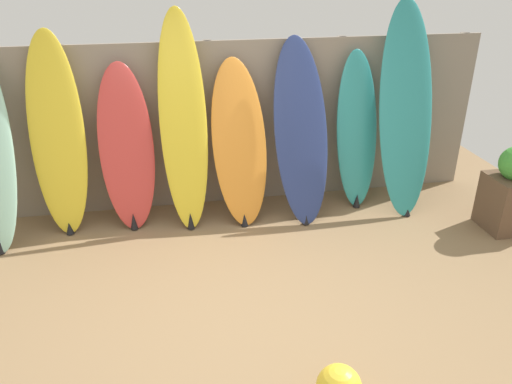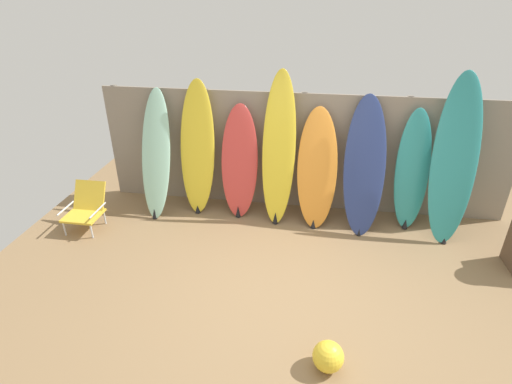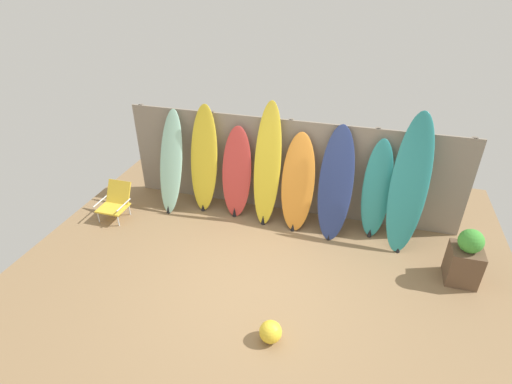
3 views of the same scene
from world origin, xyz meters
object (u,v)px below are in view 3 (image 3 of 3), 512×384
Objects in this scene: surfboard_navy_5 at (336,184)px; beach_chair at (116,201)px; surfboard_seafoam_0 at (171,163)px; surfboard_teal_6 at (377,190)px; beach_ball at (271,332)px; surfboard_teal_7 at (409,184)px; surfboard_yellow_3 at (267,166)px; surfboard_yellow_1 at (204,160)px; surfboard_red_2 at (237,173)px; surfboard_orange_4 at (298,183)px; planter_box at (465,258)px.

beach_chair is (-3.89, -0.66, -0.60)m from surfboard_navy_5.
surfboard_seafoam_0 is 3.69m from surfboard_teal_6.
surfboard_seafoam_0 is at bearing 134.63° from beach_ball.
surfboard_yellow_3 is at bearing 178.12° from surfboard_teal_7.
surfboard_red_2 is at bearing -3.92° from surfboard_yellow_1.
surfboard_seafoam_0 is 0.86× the size of surfboard_yellow_3.
surfboard_orange_4 is (1.14, -0.06, 0.01)m from surfboard_red_2.
surfboard_yellow_1 is at bearing 176.50° from surfboard_yellow_3.
surfboard_red_2 is 0.63m from surfboard_yellow_3.
beach_ball is at bearing -99.71° from surfboard_navy_5.
beach_ball is at bearing -54.38° from surfboard_yellow_1.
surfboard_teal_6 reaches higher than beach_ball.
surfboard_teal_7 is 3.52× the size of beach_chair.
surfboard_yellow_3 is 0.98× the size of surfboard_teal_7.
beach_ball is at bearing -46.71° from beach_chair.
surfboard_teal_7 is 3.19m from beach_ball.
surfboard_teal_7 reaches higher than beach_ball.
planter_box is at bearing -34.07° from surfboard_teal_6.
surfboard_navy_5 is 2.96× the size of beach_chair.
surfboard_red_2 is at bearing 4.91° from surfboard_seafoam_0.
planter_box is (2.65, -0.80, -0.42)m from surfboard_orange_4.
surfboard_yellow_3 is 3.38m from planter_box.
surfboard_teal_7 is 1.34m from planter_box.
beach_ball is at bearing -74.31° from surfboard_yellow_3.
beach_ball is (3.44, -1.96, -0.18)m from beach_chair.
surfboard_teal_7 is at bearing -9.76° from beach_chair.
surfboard_teal_7 is at bearing 139.09° from planter_box.
surfboard_red_2 is 0.98× the size of surfboard_teal_6.
surfboard_navy_5 is (2.42, -0.14, -0.06)m from surfboard_yellow_1.
surfboard_teal_6 is at bearing 2.29° from surfboard_seafoam_0.
surfboard_seafoam_0 reaches higher than surfboard_teal_6.
surfboard_yellow_1 is at bearing 176.78° from surfboard_navy_5.
surfboard_navy_5 is at bearing 159.02° from planter_box.
surfboard_seafoam_0 is at bearing 171.45° from planter_box.
surfboard_navy_5 is (1.78, -0.09, 0.10)m from surfboard_red_2.
surfboard_yellow_3 is 7.45× the size of beach_ball.
beach_chair is (-1.47, -0.80, -0.66)m from surfboard_yellow_1.
surfboard_yellow_1 is 3.10m from surfboard_teal_6.
surfboard_seafoam_0 reaches higher than planter_box.
surfboard_navy_5 is at bearing 179.24° from surfboard_teal_7.
surfboard_yellow_1 is at bearing 168.44° from planter_box.
surfboard_navy_5 is at bearing -2.93° from surfboard_yellow_3.
beach_chair is at bearing -143.35° from surfboard_seafoam_0.
surfboard_navy_5 is (0.64, -0.03, 0.10)m from surfboard_orange_4.
surfboard_yellow_3 is at bearing 165.48° from planter_box.
surfboard_teal_6 is at bearing 162.26° from surfboard_teal_7.
planter_box is at bearing -11.56° from surfboard_yellow_1.
surfboard_yellow_1 reaches higher than surfboard_teal_6.
surfboard_yellow_1 is 1.23m from surfboard_yellow_3.
surfboard_yellow_1 is 1.19× the size of surfboard_red_2.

